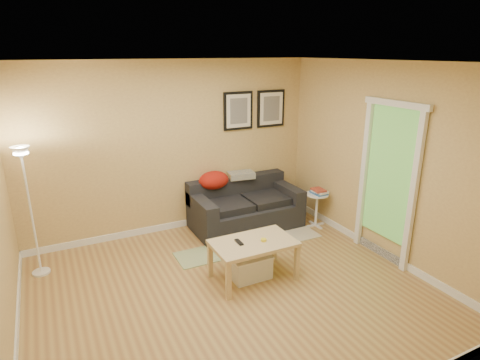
{
  "coord_description": "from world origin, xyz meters",
  "views": [
    {
      "loc": [
        -1.74,
        -3.73,
        2.71
      ],
      "look_at": [
        0.55,
        0.85,
        1.05
      ],
      "focal_mm": 30.0,
      "sensor_mm": 36.0,
      "label": 1
    }
  ],
  "objects_px": {
    "side_table": "(316,210)",
    "book_stack": "(319,191)",
    "sofa": "(246,205)",
    "storage_bin": "(250,266)",
    "floor_lamp": "(32,216)",
    "coffee_table": "(253,260)"
  },
  "relations": [
    {
      "from": "side_table",
      "to": "book_stack",
      "type": "distance_m",
      "value": 0.32
    },
    {
      "from": "sofa",
      "to": "storage_bin",
      "type": "height_order",
      "value": "sofa"
    },
    {
      "from": "floor_lamp",
      "to": "side_table",
      "type": "bearing_deg",
      "value": -5.41
    },
    {
      "from": "coffee_table",
      "to": "floor_lamp",
      "type": "relative_size",
      "value": 0.6
    },
    {
      "from": "coffee_table",
      "to": "floor_lamp",
      "type": "bearing_deg",
      "value": 144.46
    },
    {
      "from": "coffee_table",
      "to": "floor_lamp",
      "type": "xyz_separation_m",
      "value": [
        -2.37,
        1.31,
        0.54
      ]
    },
    {
      "from": "book_stack",
      "to": "side_table",
      "type": "bearing_deg",
      "value": 156.21
    },
    {
      "from": "coffee_table",
      "to": "storage_bin",
      "type": "bearing_deg",
      "value": 117.06
    },
    {
      "from": "coffee_table",
      "to": "side_table",
      "type": "xyz_separation_m",
      "value": [
        1.65,
        0.93,
        0.02
      ]
    },
    {
      "from": "coffee_table",
      "to": "floor_lamp",
      "type": "height_order",
      "value": "floor_lamp"
    },
    {
      "from": "sofa",
      "to": "floor_lamp",
      "type": "bearing_deg",
      "value": -178.11
    },
    {
      "from": "coffee_table",
      "to": "book_stack",
      "type": "relative_size",
      "value": 3.95
    },
    {
      "from": "storage_bin",
      "to": "coffee_table",
      "type": "bearing_deg",
      "value": -56.35
    },
    {
      "from": "side_table",
      "to": "book_stack",
      "type": "relative_size",
      "value": 2.17
    },
    {
      "from": "coffee_table",
      "to": "sofa",
      "type": "bearing_deg",
      "value": 59.42
    },
    {
      "from": "sofa",
      "to": "floor_lamp",
      "type": "distance_m",
      "value": 3.02
    },
    {
      "from": "storage_bin",
      "to": "side_table",
      "type": "xyz_separation_m",
      "value": [
        1.68,
        0.89,
        0.12
      ]
    },
    {
      "from": "coffee_table",
      "to": "book_stack",
      "type": "distance_m",
      "value": 1.94
    },
    {
      "from": "sofa",
      "to": "storage_bin",
      "type": "distance_m",
      "value": 1.53
    },
    {
      "from": "storage_bin",
      "to": "book_stack",
      "type": "xyz_separation_m",
      "value": [
        1.7,
        0.87,
        0.44
      ]
    },
    {
      "from": "storage_bin",
      "to": "book_stack",
      "type": "bearing_deg",
      "value": 27.22
    },
    {
      "from": "sofa",
      "to": "storage_bin",
      "type": "relative_size",
      "value": 3.41
    }
  ]
}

